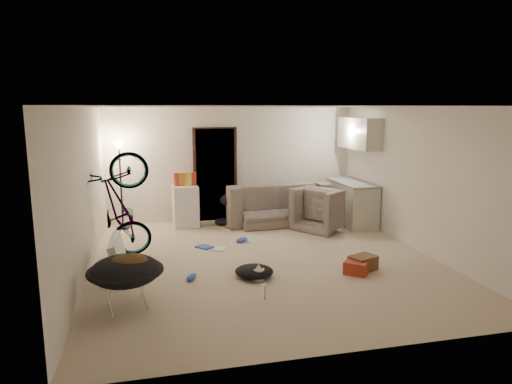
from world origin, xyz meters
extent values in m
cube|color=#C7B299|center=(0.00, 0.00, -0.01)|extent=(5.50, 6.00, 0.02)
cube|color=white|center=(0.00, 0.00, 2.51)|extent=(5.50, 6.00, 0.02)
cube|color=white|center=(0.00, 3.01, 1.25)|extent=(5.50, 0.02, 2.50)
cube|color=white|center=(0.00, -3.01, 1.25)|extent=(5.50, 0.02, 2.50)
cube|color=white|center=(-2.76, 0.00, 1.25)|extent=(0.02, 6.00, 2.50)
cube|color=white|center=(2.76, 0.00, 1.25)|extent=(0.02, 6.00, 2.50)
cube|color=black|center=(-0.40, 2.97, 1.02)|extent=(0.85, 0.10, 2.04)
cube|color=#371C13|center=(-0.40, 2.94, 1.02)|extent=(0.97, 0.04, 2.10)
cylinder|color=black|center=(-2.40, 2.65, 0.01)|extent=(0.28, 0.28, 0.03)
cylinder|color=black|center=(-2.40, 2.65, 0.85)|extent=(0.04, 0.04, 1.70)
cone|color=#FFE0A5|center=(-2.40, 2.65, 1.72)|extent=(0.24, 0.24, 0.18)
cube|color=beige|center=(2.43, 2.00, 0.44)|extent=(0.60, 1.50, 0.88)
cube|color=gray|center=(2.43, 2.00, 0.90)|extent=(0.64, 1.54, 0.04)
cube|color=beige|center=(2.56, 2.00, 1.95)|extent=(0.38, 1.40, 0.65)
imported|color=#313832|center=(0.85, 2.45, 0.33)|extent=(2.28, 0.98, 0.65)
imported|color=#313832|center=(1.74, 1.74, 0.32)|extent=(1.27, 1.30, 0.64)
imported|color=black|center=(-2.30, 0.68, 0.48)|extent=(1.83, 0.80, 1.05)
imported|color=#A32F18|center=(-0.40, -1.54, 0.01)|extent=(0.23, 0.20, 0.02)
cube|color=white|center=(-1.10, 2.55, 0.44)|extent=(0.54, 0.54, 0.87)
cube|color=#A32F18|center=(-1.27, 2.55, 1.00)|extent=(0.11, 0.08, 0.30)
cube|color=#C77418|center=(-1.15, 2.55, 1.00)|extent=(0.11, 0.08, 0.30)
cube|color=gold|center=(-1.03, 2.55, 1.00)|extent=(0.11, 0.08, 0.30)
cube|color=#A32F18|center=(-0.91, 2.55, 1.00)|extent=(0.11, 0.08, 0.30)
cylinder|color=silver|center=(-2.14, -1.36, 0.22)|extent=(0.62, 0.62, 0.44)
ellipsoid|color=black|center=(-2.14, -1.36, 0.49)|extent=(0.87, 0.87, 0.37)
torus|color=black|center=(-2.14, -1.36, 0.49)|extent=(0.94, 0.94, 0.07)
ellipsoid|color=#4D341A|center=(-2.09, -1.39, 0.60)|extent=(0.49, 0.41, 0.22)
ellipsoid|color=black|center=(-0.10, 2.45, 0.54)|extent=(0.56, 0.46, 0.28)
cube|color=silver|center=(-2.30, -0.26, 0.30)|extent=(0.25, 0.92, 0.61)
cube|color=brown|center=(1.36, -0.79, 0.11)|extent=(0.48, 0.42, 0.23)
cube|color=#A32F18|center=(1.18, -0.93, 0.10)|extent=(0.42, 0.40, 0.19)
cylinder|color=beige|center=(-0.31, -0.83, 0.09)|extent=(0.17, 0.17, 0.17)
cone|color=beige|center=(-0.31, -0.83, 0.21)|extent=(0.10, 0.10, 0.07)
cube|color=beige|center=(0.06, 1.25, 0.00)|extent=(0.63, 0.67, 0.01)
cube|color=#3050AF|center=(-0.90, 0.92, 0.01)|extent=(0.34, 0.35, 0.03)
cube|color=silver|center=(-0.64, 0.74, 0.01)|extent=(0.30, 0.32, 0.02)
ellipsoid|color=#3050AF|center=(-0.18, 1.08, 0.05)|extent=(0.29, 0.22, 0.10)
ellipsoid|color=slate|center=(-0.23, 2.10, 0.05)|extent=(0.25, 0.24, 0.09)
ellipsoid|color=#3050AF|center=(-1.27, -0.61, 0.05)|extent=(0.22, 0.27, 0.09)
ellipsoid|color=black|center=(-0.35, -0.71, 0.09)|extent=(0.70, 0.65, 0.18)
ellipsoid|color=black|center=(-0.29, 2.50, 0.06)|extent=(0.50, 0.46, 0.13)
camera|label=1|loc=(-1.78, -6.98, 2.48)|focal=32.00mm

